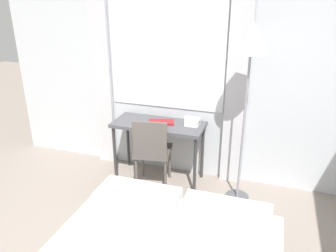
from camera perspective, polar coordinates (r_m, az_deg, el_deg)
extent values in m
cube|color=silver|center=(3.81, 6.61, 9.88)|extent=(5.21, 0.05, 2.70)
cube|color=white|center=(3.86, -0.34, 13.94)|extent=(1.40, 0.01, 1.50)
cube|color=silver|center=(4.22, -11.57, 10.06)|extent=(0.24, 0.06, 2.60)
cube|color=silver|center=(3.70, 12.03, 8.35)|extent=(0.24, 0.06, 2.60)
cube|color=#4C4C51|center=(3.83, -1.66, 0.24)|extent=(1.07, 0.46, 0.04)
cylinder|color=#333333|center=(4.01, -9.25, -4.83)|extent=(0.04, 0.04, 0.70)
cylinder|color=#333333|center=(3.70, 4.70, -7.08)|extent=(0.04, 0.04, 0.70)
cylinder|color=#333333|center=(4.32, -6.96, -2.66)|extent=(0.04, 0.04, 0.70)
cylinder|color=#333333|center=(4.03, 6.02, -4.53)|extent=(0.04, 0.04, 0.70)
cube|color=#59514C|center=(3.83, -2.58, -4.33)|extent=(0.46, 0.46, 0.05)
cube|color=#59514C|center=(3.57, -3.19, -2.35)|extent=(0.38, 0.10, 0.40)
cylinder|color=#59514C|center=(3.83, -5.53, -8.41)|extent=(0.03, 0.03, 0.42)
cylinder|color=#59514C|center=(3.77, -0.45, -8.85)|extent=(0.03, 0.03, 0.42)
cylinder|color=#59514C|center=(4.12, -4.40, -6.04)|extent=(0.03, 0.03, 0.42)
cylinder|color=#59514C|center=(4.06, 0.31, -6.40)|extent=(0.03, 0.03, 0.42)
cube|color=white|center=(2.83, -5.21, -12.16)|extent=(0.69, 0.32, 0.12)
cube|color=white|center=(2.67, 10.00, -14.84)|extent=(0.69, 0.32, 0.12)
cylinder|color=#4C4C51|center=(3.86, 11.91, -11.97)|extent=(0.26, 0.26, 0.03)
cylinder|color=gray|center=(3.48, 12.95, -0.83)|extent=(0.02, 0.02, 1.59)
cone|color=silver|center=(3.24, 14.41, 14.75)|extent=(0.34, 0.34, 0.30)
cube|color=white|center=(3.76, 4.26, 0.67)|extent=(0.16, 0.14, 0.08)
cube|color=white|center=(3.74, 4.28, 1.38)|extent=(0.18, 0.05, 0.02)
cube|color=maroon|center=(3.82, -1.15, 0.67)|extent=(0.32, 0.23, 0.02)
cube|color=white|center=(3.81, -1.15, 0.74)|extent=(0.31, 0.22, 0.01)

